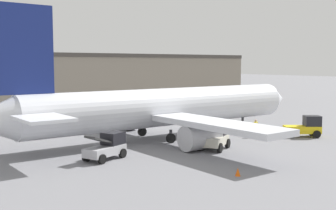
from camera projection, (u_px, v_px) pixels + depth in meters
ground_plane at (168, 138)px, 42.05m from camera, size 400.00×400.00×0.00m
terminal_building at (101, 78)px, 82.52m from camera, size 61.21×14.53×9.29m
airplane at (160, 108)px, 41.15m from camera, size 37.14×30.56×12.00m
ground_crew_worker at (256, 128)px, 42.44m from camera, size 0.39×0.39×1.79m
baggage_tug at (215, 137)px, 36.51m from camera, size 3.73×3.43×2.22m
belt_loader_truck at (107, 147)px, 32.57m from camera, size 3.83×2.95×2.05m
pushback_tug at (305, 127)px, 42.53m from camera, size 3.76×3.27×2.15m
safety_cone_far at (238, 172)px, 27.63m from camera, size 0.36×0.36×0.55m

